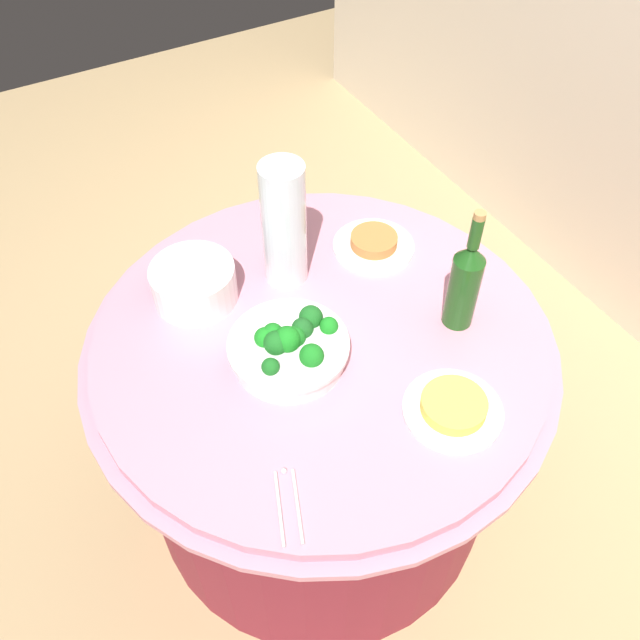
{
  "coord_description": "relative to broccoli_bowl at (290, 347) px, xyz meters",
  "views": [
    {
      "loc": [
        0.92,
        -0.53,
        1.98
      ],
      "look_at": [
        0.0,
        0.0,
        0.79
      ],
      "focal_mm": 38.06,
      "sensor_mm": 36.0,
      "label": 1
    }
  ],
  "objects": [
    {
      "name": "ground_plane",
      "position": [
        -0.03,
        0.1,
        -0.78
      ],
      "size": [
        6.0,
        6.0,
        0.0
      ],
      "primitive_type": "plane",
      "color": "tan"
    },
    {
      "name": "buffet_table",
      "position": [
        -0.03,
        0.1,
        -0.41
      ],
      "size": [
        1.16,
        1.16,
        0.74
      ],
      "color": "maroon",
      "rests_on": "ground_plane"
    },
    {
      "name": "broccoli_bowl",
      "position": [
        0.0,
        0.0,
        0.0
      ],
      "size": [
        0.28,
        0.28,
        0.11
      ],
      "color": "white",
      "rests_on": "buffet_table"
    },
    {
      "name": "plate_stack",
      "position": [
        -0.29,
        -0.11,
        0.01
      ],
      "size": [
        0.21,
        0.21,
        0.1
      ],
      "color": "white",
      "rests_on": "buffet_table"
    },
    {
      "name": "wine_bottle",
      "position": [
        0.09,
        0.41,
        0.09
      ],
      "size": [
        0.07,
        0.07,
        0.34
      ],
      "color": "#1C4D18",
      "rests_on": "buffet_table"
    },
    {
      "name": "decorative_fruit_vase",
      "position": [
        -0.25,
        0.12,
        0.11
      ],
      "size": [
        0.11,
        0.11,
        0.34
      ],
      "color": "silver",
      "rests_on": "buffet_table"
    },
    {
      "name": "serving_tongs",
      "position": [
        0.32,
        -0.18,
        -0.04
      ],
      "size": [
        0.17,
        0.1,
        0.01
      ],
      "color": "silver",
      "rests_on": "buffet_table"
    },
    {
      "name": "food_plate_fried_egg",
      "position": [
        0.31,
        0.24,
        -0.03
      ],
      "size": [
        0.22,
        0.22,
        0.04
      ],
      "color": "white",
      "rests_on": "buffet_table"
    },
    {
      "name": "food_plate_peanuts",
      "position": [
        -0.23,
        0.38,
        -0.03
      ],
      "size": [
        0.22,
        0.22,
        0.04
      ],
      "color": "white",
      "rests_on": "buffet_table"
    },
    {
      "name": "label_placard_front",
      "position": [
        -0.04,
        0.51,
        -0.01
      ],
      "size": [
        0.05,
        0.02,
        0.05
      ],
      "color": "white",
      "rests_on": "buffet_table"
    }
  ]
}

